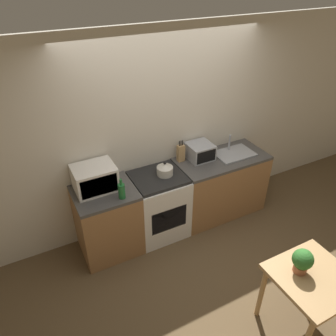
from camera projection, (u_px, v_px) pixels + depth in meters
The scene contains 13 objects.
ground_plane at pixel (209, 265), 4.00m from camera, with size 16.00×16.00×0.00m, color brown.
wall_back at pixel (165, 131), 4.18m from camera, with size 10.00×0.06×2.60m.
counter_left_run at pixel (108, 221), 4.01m from camera, with size 0.71×0.62×0.90m.
counter_right_run at pixel (219, 185), 4.65m from camera, with size 1.26×0.62×0.90m.
stove_range at pixel (158, 205), 4.28m from camera, with size 0.67×0.62×0.90m.
kettle at pixel (165, 169), 4.02m from camera, with size 0.20×0.20×0.18m.
microwave at pixel (95, 178), 3.74m from camera, with size 0.47×0.38×0.30m.
bottle at pixel (122, 191), 3.62m from camera, with size 0.08×0.08×0.25m.
knife_block at pixel (181, 153), 4.28m from camera, with size 0.09×0.07×0.30m.
toaster_oven at pixel (200, 151), 4.34m from camera, with size 0.32×0.32×0.21m.
sink_basin at pixel (234, 153), 4.48m from camera, with size 0.53×0.36×0.24m.
dining_table at pixel (312, 285), 3.02m from camera, with size 0.71×0.69×0.75m.
potted_plant at pixel (302, 261), 2.93m from camera, with size 0.19×0.19×0.25m.
Camera 1 is at (-1.70, -2.19, 3.16)m, focal length 35.00 mm.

